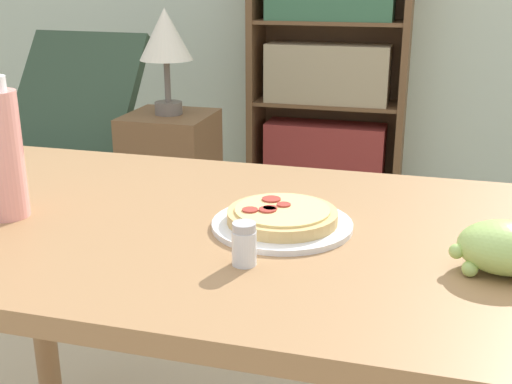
{
  "coord_description": "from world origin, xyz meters",
  "views": [
    {
      "loc": [
        0.34,
        -1.06,
        1.14
      ],
      "look_at": [
        0.07,
        -0.08,
        0.79
      ],
      "focal_mm": 45.0,
      "sensor_mm": 36.0,
      "label": 1
    }
  ],
  "objects_px": {
    "drink_bottle": "(0,152)",
    "table_lamp": "(166,39)",
    "grape_bunch": "(506,248)",
    "lounge_chair_near": "(59,172)",
    "salt_shaker": "(244,244)",
    "side_table": "(172,185)",
    "pizza_on_plate": "(282,219)",
    "bookshelf": "(328,70)"
  },
  "relations": [
    {
      "from": "pizza_on_plate",
      "to": "table_lamp",
      "type": "distance_m",
      "value": 1.6
    },
    {
      "from": "bookshelf",
      "to": "side_table",
      "type": "bearing_deg",
      "value": -112.36
    },
    {
      "from": "grape_bunch",
      "to": "lounge_chair_near",
      "type": "bearing_deg",
      "value": 138.11
    },
    {
      "from": "lounge_chair_near",
      "to": "table_lamp",
      "type": "relative_size",
      "value": 2.12
    },
    {
      "from": "pizza_on_plate",
      "to": "drink_bottle",
      "type": "xyz_separation_m",
      "value": [
        -0.48,
        -0.07,
        0.1
      ]
    },
    {
      "from": "grape_bunch",
      "to": "drink_bottle",
      "type": "relative_size",
      "value": 0.63
    },
    {
      "from": "pizza_on_plate",
      "to": "lounge_chair_near",
      "type": "height_order",
      "value": "lounge_chair_near"
    },
    {
      "from": "lounge_chair_near",
      "to": "bookshelf",
      "type": "distance_m",
      "value": 1.53
    },
    {
      "from": "grape_bunch",
      "to": "lounge_chair_near",
      "type": "height_order",
      "value": "lounge_chair_near"
    },
    {
      "from": "salt_shaker",
      "to": "table_lamp",
      "type": "xyz_separation_m",
      "value": [
        -0.77,
        1.54,
        0.13
      ]
    },
    {
      "from": "salt_shaker",
      "to": "bookshelf",
      "type": "xyz_separation_m",
      "value": [
        -0.3,
        2.67,
        -0.12
      ]
    },
    {
      "from": "table_lamp",
      "to": "drink_bottle",
      "type": "bearing_deg",
      "value": -78.08
    },
    {
      "from": "salt_shaker",
      "to": "side_table",
      "type": "distance_m",
      "value": 1.78
    },
    {
      "from": "bookshelf",
      "to": "side_table",
      "type": "relative_size",
      "value": 2.25
    },
    {
      "from": "pizza_on_plate",
      "to": "table_lamp",
      "type": "bearing_deg",
      "value": 119.7
    },
    {
      "from": "grape_bunch",
      "to": "drink_bottle",
      "type": "height_order",
      "value": "drink_bottle"
    },
    {
      "from": "bookshelf",
      "to": "side_table",
      "type": "distance_m",
      "value": 1.27
    },
    {
      "from": "lounge_chair_near",
      "to": "bookshelf",
      "type": "relative_size",
      "value": 0.65
    },
    {
      "from": "lounge_chair_near",
      "to": "drink_bottle",
      "type": "bearing_deg",
      "value": -56.37
    },
    {
      "from": "side_table",
      "to": "grape_bunch",
      "type": "bearing_deg",
      "value": -52.27
    },
    {
      "from": "drink_bottle",
      "to": "table_lamp",
      "type": "bearing_deg",
      "value": 101.92
    },
    {
      "from": "lounge_chair_near",
      "to": "pizza_on_plate",
      "type": "bearing_deg",
      "value": -43.17
    },
    {
      "from": "pizza_on_plate",
      "to": "grape_bunch",
      "type": "xyz_separation_m",
      "value": [
        0.35,
        -0.08,
        0.02
      ]
    },
    {
      "from": "side_table",
      "to": "table_lamp",
      "type": "height_order",
      "value": "table_lamp"
    },
    {
      "from": "pizza_on_plate",
      "to": "side_table",
      "type": "bearing_deg",
      "value": 119.7
    },
    {
      "from": "lounge_chair_near",
      "to": "salt_shaker",
      "type": "bearing_deg",
      "value": -46.52
    },
    {
      "from": "drink_bottle",
      "to": "side_table",
      "type": "distance_m",
      "value": 1.59
    },
    {
      "from": "drink_bottle",
      "to": "lounge_chair_near",
      "type": "height_order",
      "value": "drink_bottle"
    },
    {
      "from": "salt_shaker",
      "to": "table_lamp",
      "type": "bearing_deg",
      "value": 116.51
    },
    {
      "from": "pizza_on_plate",
      "to": "bookshelf",
      "type": "height_order",
      "value": "bookshelf"
    },
    {
      "from": "grape_bunch",
      "to": "side_table",
      "type": "xyz_separation_m",
      "value": [
        -1.13,
        1.47,
        -0.47
      ]
    },
    {
      "from": "lounge_chair_near",
      "to": "bookshelf",
      "type": "height_order",
      "value": "bookshelf"
    },
    {
      "from": "bookshelf",
      "to": "table_lamp",
      "type": "relative_size",
      "value": 3.25
    },
    {
      "from": "side_table",
      "to": "lounge_chair_near",
      "type": "bearing_deg",
      "value": 173.56
    },
    {
      "from": "bookshelf",
      "to": "table_lamp",
      "type": "distance_m",
      "value": 1.25
    },
    {
      "from": "grape_bunch",
      "to": "bookshelf",
      "type": "relative_size",
      "value": 0.12
    },
    {
      "from": "lounge_chair_near",
      "to": "side_table",
      "type": "height_order",
      "value": "lounge_chair_near"
    },
    {
      "from": "grape_bunch",
      "to": "drink_bottle",
      "type": "distance_m",
      "value": 0.83
    },
    {
      "from": "drink_bottle",
      "to": "salt_shaker",
      "type": "relative_size",
      "value": 3.77
    },
    {
      "from": "lounge_chair_near",
      "to": "table_lamp",
      "type": "xyz_separation_m",
      "value": [
        0.57,
        -0.06,
        0.61
      ]
    },
    {
      "from": "grape_bunch",
      "to": "salt_shaker",
      "type": "xyz_separation_m",
      "value": [
        -0.37,
        -0.07,
        -0.01
      ]
    },
    {
      "from": "bookshelf",
      "to": "table_lamp",
      "type": "bearing_deg",
      "value": -112.36
    }
  ]
}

